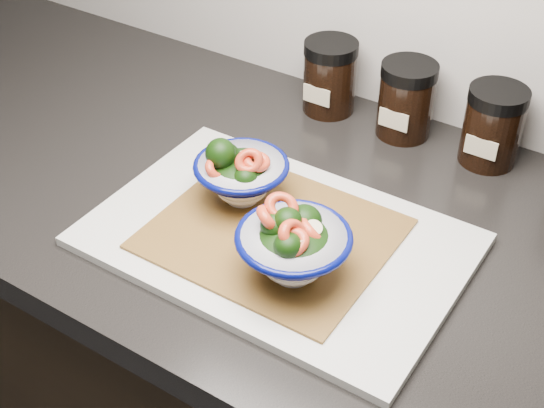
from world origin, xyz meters
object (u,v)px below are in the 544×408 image
Objects in this scene: cutting_board at (277,240)px; bowl_right at (293,246)px; spice_jar_b at (406,100)px; spice_jar_a at (330,77)px; bowl_left at (240,174)px; spice_jar_c at (493,126)px.

cutting_board is 3.40× the size of bowl_right.
spice_jar_b is at bearing 85.98° from cutting_board.
spice_jar_a is (-0.16, 0.36, -0.00)m from bowl_right.
bowl_left is at bearing -84.13° from spice_jar_a.
spice_jar_b is at bearing 0.00° from spice_jar_a.
spice_jar_c is (0.13, 0.00, 0.00)m from spice_jar_b.
cutting_board is at bearing -94.02° from spice_jar_b.
bowl_right reaches higher than spice_jar_c.
bowl_right is at bearing -105.32° from spice_jar_c.
bowl_left is 1.08× the size of spice_jar_c.
bowl_right is at bearing -43.59° from cutting_board.
cutting_board is at bearing -115.96° from spice_jar_c.
cutting_board is 0.33m from spice_jar_a.
spice_jar_a and spice_jar_c have the same top height.
cutting_board is at bearing 136.41° from bowl_right.
bowl_right is 1.17× the size of spice_jar_c.
cutting_board is 0.09m from bowl_right.
spice_jar_a is 0.13m from spice_jar_b.
spice_jar_a is (-0.03, 0.28, 0.00)m from bowl_left.
bowl_left is 0.92× the size of bowl_right.
bowl_right is 0.36m from spice_jar_b.
bowl_right is 1.17× the size of spice_jar_b.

